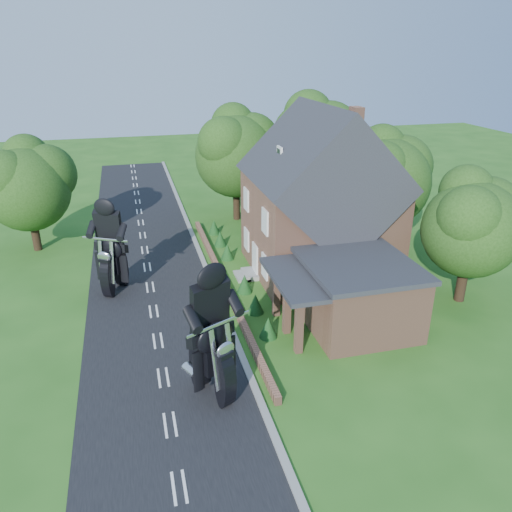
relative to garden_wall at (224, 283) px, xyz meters
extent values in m
plane|color=#265A19|center=(-4.30, -5.00, -0.20)|extent=(120.00, 120.00, 0.00)
cube|color=black|center=(-4.30, -5.00, -0.19)|extent=(7.00, 80.00, 0.02)
cube|color=gray|center=(-0.65, -5.00, -0.14)|extent=(0.30, 80.00, 0.12)
cube|color=#95644C|center=(0.00, 0.00, 0.00)|extent=(0.30, 22.00, 0.40)
cube|color=#95644C|center=(6.20, 1.00, 2.80)|extent=(8.00, 8.00, 6.00)
cube|color=#24262B|center=(6.20, 1.00, 5.80)|extent=(8.48, 8.64, 8.48)
cube|color=#95644C|center=(8.20, 1.00, 9.00)|extent=(0.60, 0.90, 1.60)
cube|color=white|center=(3.60, 1.00, 7.30)|extent=(0.12, 0.80, 0.90)
cube|color=black|center=(3.54, 1.00, 7.30)|extent=(0.04, 0.55, 0.65)
cube|color=white|center=(2.14, 1.00, 0.85)|extent=(0.10, 1.10, 2.10)
cube|color=gray|center=(1.80, 1.00, -0.05)|extent=(0.80, 1.60, 0.30)
cube|color=gray|center=(1.30, 1.00, -0.12)|extent=(0.80, 1.60, 0.15)
cube|color=white|center=(2.14, -1.20, 1.40)|extent=(0.10, 1.10, 1.40)
cube|color=black|center=(2.12, -1.20, 1.40)|extent=(0.04, 0.92, 1.22)
cube|color=white|center=(2.14, 3.20, 1.40)|extent=(0.10, 1.10, 1.40)
cube|color=black|center=(2.12, 3.20, 1.40)|extent=(0.04, 0.92, 1.22)
cube|color=white|center=(2.14, -1.20, 4.10)|extent=(0.10, 1.10, 1.40)
cube|color=black|center=(2.12, -1.20, 4.10)|extent=(0.04, 0.92, 1.22)
cube|color=white|center=(2.14, 3.20, 4.10)|extent=(0.10, 1.10, 1.40)
cube|color=black|center=(2.12, 3.20, 4.10)|extent=(0.04, 0.92, 1.22)
cube|color=#95644C|center=(5.70, -5.80, 1.40)|extent=(5.00, 5.60, 3.20)
cube|color=#24262B|center=(5.70, -5.80, 3.12)|extent=(5.30, 5.94, 0.24)
cube|color=#24262B|center=(2.60, -5.80, 2.75)|extent=(2.60, 5.32, 0.22)
cube|color=#95644C|center=(2.00, -7.60, 1.20)|extent=(0.35, 0.35, 2.80)
cube|color=#95644C|center=(2.00, -5.80, 1.20)|extent=(0.35, 0.35, 2.80)
cube|color=#95644C|center=(2.00, -4.00, 1.20)|extent=(0.35, 0.35, 2.80)
cylinder|color=black|center=(12.70, -5.00, 1.20)|extent=(0.56, 0.56, 2.80)
sphere|color=#1E4012|center=(12.70, -5.00, 4.03)|extent=(5.20, 5.20, 5.20)
sphere|color=#1E4012|center=(13.87, -4.48, 4.81)|extent=(3.74, 3.74, 3.74)
sphere|color=#1E4012|center=(11.79, -5.78, 5.07)|extent=(3.22, 3.22, 3.22)
sphere|color=#1E4012|center=(12.80, -3.96, 5.85)|extent=(2.86, 2.86, 2.86)
cylinder|color=black|center=(12.20, 3.50, 1.30)|extent=(0.56, 0.56, 3.00)
sphere|color=#1E4012|center=(12.20, 3.50, 4.45)|extent=(6.00, 6.00, 6.00)
sphere|color=#1E4012|center=(13.55, 4.10, 5.35)|extent=(4.32, 4.32, 4.32)
sphere|color=#1E4012|center=(11.15, 2.60, 5.65)|extent=(3.72, 3.72, 3.72)
sphere|color=#1E4012|center=(12.30, 4.70, 6.55)|extent=(3.30, 3.30, 3.30)
cylinder|color=black|center=(9.70, 11.00, 1.60)|extent=(0.56, 0.56, 3.60)
sphere|color=#1E4012|center=(9.70, 11.00, 5.38)|extent=(7.20, 7.20, 7.20)
sphere|color=#1E4012|center=(11.32, 11.72, 6.46)|extent=(5.18, 5.18, 5.18)
sphere|color=#1E4012|center=(8.44, 9.92, 6.82)|extent=(4.46, 4.46, 4.46)
sphere|color=#1E4012|center=(9.80, 12.44, 7.90)|extent=(3.96, 3.96, 3.96)
cylinder|color=black|center=(3.70, 12.00, 1.50)|extent=(0.56, 0.56, 3.40)
sphere|color=#1E4012|center=(3.70, 12.00, 4.96)|extent=(6.40, 6.40, 6.40)
sphere|color=#1E4012|center=(5.14, 12.64, 5.92)|extent=(4.61, 4.61, 4.61)
sphere|color=#1E4012|center=(2.58, 11.04, 6.24)|extent=(3.97, 3.97, 3.97)
sphere|color=#1E4012|center=(3.80, 13.28, 7.20)|extent=(3.52, 3.52, 3.52)
cylinder|color=black|center=(-11.30, 9.00, 1.20)|extent=(0.56, 0.56, 2.80)
sphere|color=#1E4012|center=(-11.30, 9.00, 4.14)|extent=(5.60, 5.60, 5.60)
sphere|color=#1E4012|center=(-10.04, 9.56, 4.98)|extent=(4.03, 4.03, 4.03)
sphere|color=#1E4012|center=(-12.28, 8.16, 5.26)|extent=(3.47, 3.47, 3.47)
sphere|color=#1E4012|center=(-11.20, 10.12, 6.10)|extent=(3.08, 3.08, 3.08)
cone|color=#123914|center=(1.00, -6.00, 0.35)|extent=(0.90, 0.90, 1.10)
cone|color=#123914|center=(1.00, -3.50, 0.35)|extent=(0.90, 0.90, 1.10)
cone|color=#123914|center=(1.00, -1.00, 0.35)|extent=(0.90, 0.90, 1.10)
cone|color=#123914|center=(1.00, 4.00, 0.35)|extent=(0.90, 0.90, 1.10)
cone|color=#123914|center=(1.00, 6.50, 0.35)|extent=(0.90, 0.90, 1.10)
cone|color=#123914|center=(1.00, 9.00, 0.35)|extent=(0.90, 0.90, 1.10)
camera|label=1|loc=(-4.90, -26.22, 13.12)|focal=35.00mm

